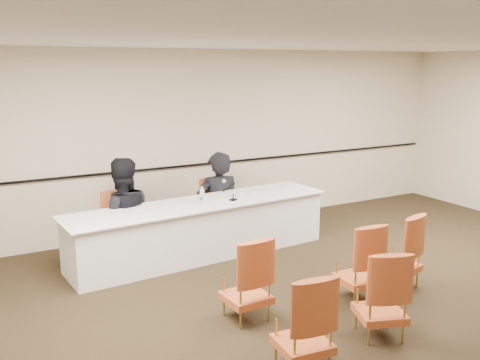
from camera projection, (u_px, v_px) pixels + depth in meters
name	position (u px, v px, depth m)	size (l,w,h in m)	color
floor	(362.00, 318.00, 5.91)	(10.00, 10.00, 0.00)	black
ceiling	(376.00, 39.00, 5.28)	(10.00, 10.00, 0.00)	silver
wall_back	(206.00, 140.00, 9.02)	(10.00, 0.04, 3.00)	beige
wall_rail	(207.00, 164.00, 9.07)	(9.80, 0.04, 0.03)	black
panel_table	(201.00, 229.00, 7.79)	(3.98, 0.91, 0.80)	silver
panelist_main	(219.00, 212.00, 8.60)	(0.71, 0.47, 1.95)	black
panelist_main_chair	(219.00, 209.00, 8.59)	(0.50, 0.50, 0.95)	#A54D1D
panelist_second	(122.00, 222.00, 7.72)	(0.92, 0.72, 1.89)	black
panelist_second_chair	(122.00, 225.00, 7.73)	(0.50, 0.50, 0.95)	#A54D1D
papers	(225.00, 201.00, 7.82)	(0.30, 0.22, 0.00)	white
microphone	(233.00, 190.00, 7.79)	(0.11, 0.22, 0.31)	black
water_bottle	(202.00, 195.00, 7.69)	(0.07, 0.07, 0.23)	#177B7F
drinking_glass	(205.00, 200.00, 7.63)	(0.06, 0.06, 0.10)	silver
coffee_cup	(241.00, 194.00, 7.99)	(0.08, 0.08, 0.12)	white
aud_chair_front_left	(246.00, 278.00, 5.81)	(0.50, 0.50, 0.95)	#A54D1D
aud_chair_front_mid	(359.00, 261.00, 6.32)	(0.50, 0.50, 0.95)	#A54D1D
aud_chair_front_right	(399.00, 250.00, 6.68)	(0.50, 0.50, 0.95)	#A54D1D
aud_chair_back_left	(303.00, 321.00, 4.84)	(0.50, 0.50, 0.95)	#A54D1D
aud_chair_back_mid	(381.00, 293.00, 5.44)	(0.50, 0.50, 0.95)	#A54D1D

